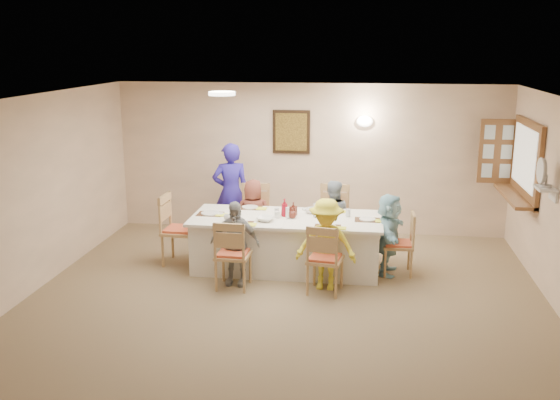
# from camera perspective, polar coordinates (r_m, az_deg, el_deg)

# --- Properties ---
(ground) EXTENTS (7.00, 7.00, 0.00)m
(ground) POSITION_cam_1_polar(r_m,az_deg,el_deg) (7.49, 0.03, -10.47)
(ground) COLOR #826D50
(room_walls) EXTENTS (7.00, 7.00, 7.00)m
(room_walls) POSITION_cam_1_polar(r_m,az_deg,el_deg) (7.00, 0.03, 0.88)
(room_walls) COLOR #C8AB91
(room_walls) RESTS_ON ground
(wall_picture) EXTENTS (0.62, 0.05, 0.72)m
(wall_picture) POSITION_cam_1_polar(r_m,az_deg,el_deg) (10.39, 1.04, 6.25)
(wall_picture) COLOR black
(wall_picture) RESTS_ON room_walls
(wall_sconce) EXTENTS (0.26, 0.09, 0.18)m
(wall_sconce) POSITION_cam_1_polar(r_m,az_deg,el_deg) (10.26, 7.75, 7.15)
(wall_sconce) COLOR white
(wall_sconce) RESTS_ON room_walls
(ceiling_light) EXTENTS (0.36, 0.36, 0.05)m
(ceiling_light) POSITION_cam_1_polar(r_m,az_deg,el_deg) (8.50, -5.33, 9.67)
(ceiling_light) COLOR white
(ceiling_light) RESTS_ON room_walls
(serving_hatch) EXTENTS (0.06, 1.50, 1.15)m
(serving_hatch) POSITION_cam_1_polar(r_m,az_deg,el_deg) (9.56, 21.60, 3.37)
(serving_hatch) COLOR brown
(serving_hatch) RESTS_ON room_walls
(hatch_sill) EXTENTS (0.30, 1.50, 0.05)m
(hatch_sill) POSITION_cam_1_polar(r_m,az_deg,el_deg) (9.64, 20.63, 0.34)
(hatch_sill) COLOR brown
(hatch_sill) RESTS_ON room_walls
(shutter_door) EXTENTS (0.55, 0.04, 1.00)m
(shutter_door) POSITION_cam_1_polar(r_m,az_deg,el_deg) (10.24, 19.23, 4.22)
(shutter_door) COLOR brown
(shutter_door) RESTS_ON room_walls
(fan_shelf) EXTENTS (0.22, 0.36, 0.03)m
(fan_shelf) POSITION_cam_1_polar(r_m,az_deg,el_deg) (8.28, 23.11, 0.99)
(fan_shelf) COLOR white
(fan_shelf) RESTS_ON room_walls
(desk_fan) EXTENTS (0.30, 0.30, 0.28)m
(desk_fan) POSITION_cam_1_polar(r_m,az_deg,el_deg) (8.24, 23.00, 2.01)
(desk_fan) COLOR #A5A5A8
(desk_fan) RESTS_ON fan_shelf
(dining_table) EXTENTS (2.67, 1.13, 0.76)m
(dining_table) POSITION_cam_1_polar(r_m,az_deg,el_deg) (8.84, 0.61, -3.94)
(dining_table) COLOR white
(dining_table) RESTS_ON ground
(chair_back_left) EXTENTS (0.53, 0.53, 1.01)m
(chair_back_left) POSITION_cam_1_polar(r_m,az_deg,el_deg) (9.65, -2.31, -1.61)
(chair_back_left) COLOR tan
(chair_back_left) RESTS_ON ground
(chair_back_right) EXTENTS (0.53, 0.53, 1.04)m
(chair_back_right) POSITION_cam_1_polar(r_m,az_deg,el_deg) (9.51, 4.82, -1.81)
(chair_back_right) COLOR tan
(chair_back_right) RESTS_ON ground
(chair_front_left) EXTENTS (0.46, 0.46, 0.94)m
(chair_front_left) POSITION_cam_1_polar(r_m,az_deg,el_deg) (8.16, -4.31, -4.87)
(chair_front_left) COLOR tan
(chair_front_left) RESTS_ON ground
(chair_front_right) EXTENTS (0.51, 0.51, 0.93)m
(chair_front_right) POSITION_cam_1_polar(r_m,az_deg,el_deg) (8.00, 4.15, -5.29)
(chair_front_right) COLOR tan
(chair_front_right) RESTS_ON ground
(chair_left_end) EXTENTS (0.51, 0.51, 1.03)m
(chair_left_end) POSITION_cam_1_polar(r_m,az_deg,el_deg) (9.12, -9.10, -2.67)
(chair_left_end) COLOR tan
(chair_left_end) RESTS_ON ground
(chair_right_end) EXTENTS (0.44, 0.44, 0.88)m
(chair_right_end) POSITION_cam_1_polar(r_m,az_deg,el_deg) (8.77, 10.73, -3.92)
(chair_right_end) COLOR tan
(chair_right_end) RESTS_ON ground
(diner_back_left) EXTENTS (0.70, 0.58, 1.13)m
(diner_back_left) POSITION_cam_1_polar(r_m,az_deg,el_deg) (9.52, -2.45, -1.46)
(diner_back_left) COLOR brown
(diner_back_left) RESTS_ON ground
(diner_back_right) EXTENTS (0.61, 0.49, 1.15)m
(diner_back_right) POSITION_cam_1_polar(r_m,az_deg,el_deg) (9.38, 4.79, -1.67)
(diner_back_right) COLOR #8B99AC
(diner_back_right) RESTS_ON ground
(diner_front_left) EXTENTS (0.70, 0.35, 1.14)m
(diner_front_left) POSITION_cam_1_polar(r_m,az_deg,el_deg) (8.24, -4.15, -3.95)
(diner_front_left) COLOR gray
(diner_front_left) RESTS_ON ground
(diner_front_right) EXTENTS (0.82, 0.52, 1.21)m
(diner_front_right) POSITION_cam_1_polar(r_m,az_deg,el_deg) (8.07, 4.23, -4.07)
(diner_front_right) COLOR yellow
(diner_front_right) RESTS_ON ground
(diner_right_end) EXTENTS (1.13, 0.58, 1.14)m
(diner_right_end) POSITION_cam_1_polar(r_m,az_deg,el_deg) (8.72, 9.91, -3.09)
(diner_right_end) COLOR #A0D9E9
(diner_right_end) RESTS_ON ground
(caregiver) EXTENTS (0.82, 0.74, 1.61)m
(caregiver) POSITION_cam_1_polar(r_m,az_deg,el_deg) (9.99, -4.52, 0.67)
(caregiver) COLOR #2E22A4
(caregiver) RESTS_ON ground
(placemat_fl) EXTENTS (0.37, 0.28, 0.01)m
(placemat_fl) POSITION_cam_1_polar(r_m,az_deg,el_deg) (8.43, -3.80, -2.15)
(placemat_fl) COLOR #472B19
(placemat_fl) RESTS_ON dining_table
(plate_fl) EXTENTS (0.25, 0.25, 0.02)m
(plate_fl) POSITION_cam_1_polar(r_m,az_deg,el_deg) (8.42, -3.81, -2.09)
(plate_fl) COLOR white
(plate_fl) RESTS_ON dining_table
(napkin_fl) EXTENTS (0.14, 0.14, 0.01)m
(napkin_fl) POSITION_cam_1_polar(r_m,az_deg,el_deg) (8.34, -2.66, -2.25)
(napkin_fl) COLOR #EFF333
(napkin_fl) RESTS_ON dining_table
(placemat_fr) EXTENTS (0.35, 0.26, 0.01)m
(placemat_fr) POSITION_cam_1_polar(r_m,az_deg,el_deg) (8.27, 4.37, -2.47)
(placemat_fr) COLOR #472B19
(placemat_fr) RESTS_ON dining_table
(plate_fr) EXTENTS (0.23, 0.23, 0.01)m
(plate_fr) POSITION_cam_1_polar(r_m,az_deg,el_deg) (8.27, 4.37, -2.41)
(plate_fr) COLOR white
(plate_fr) RESTS_ON dining_table
(napkin_fr) EXTENTS (0.14, 0.14, 0.01)m
(napkin_fr) POSITION_cam_1_polar(r_m,az_deg,el_deg) (8.22, 5.60, -2.57)
(napkin_fr) COLOR #EFF333
(napkin_fr) RESTS_ON dining_table
(placemat_bl) EXTENTS (0.34, 0.25, 0.01)m
(placemat_bl) POSITION_cam_1_polar(r_m,az_deg,el_deg) (9.22, -2.75, -0.71)
(placemat_bl) COLOR #472B19
(placemat_bl) RESTS_ON dining_table
(plate_bl) EXTENTS (0.24, 0.24, 0.01)m
(plate_bl) POSITION_cam_1_polar(r_m,az_deg,el_deg) (9.22, -2.75, -0.65)
(plate_bl) COLOR white
(plate_bl) RESTS_ON dining_table
(napkin_bl) EXTENTS (0.15, 0.15, 0.01)m
(napkin_bl) POSITION_cam_1_polar(r_m,az_deg,el_deg) (9.14, -1.70, -0.79)
(napkin_bl) COLOR #EFF333
(napkin_bl) RESTS_ON dining_table
(placemat_br) EXTENTS (0.34, 0.25, 0.01)m
(placemat_br) POSITION_cam_1_polar(r_m,az_deg,el_deg) (9.08, 4.71, -0.98)
(placemat_br) COLOR #472B19
(placemat_br) RESTS_ON dining_table
(plate_br) EXTENTS (0.24, 0.24, 0.02)m
(plate_br) POSITION_cam_1_polar(r_m,az_deg,el_deg) (9.08, 4.71, -0.92)
(plate_br) COLOR white
(plate_br) RESTS_ON dining_table
(napkin_br) EXTENTS (0.13, 0.13, 0.01)m
(napkin_br) POSITION_cam_1_polar(r_m,az_deg,el_deg) (9.02, 5.84, -1.05)
(napkin_br) COLOR #EFF333
(napkin_br) RESTS_ON dining_table
(placemat_le) EXTENTS (0.36, 0.27, 0.01)m
(placemat_le) POSITION_cam_1_polar(r_m,az_deg,el_deg) (8.93, -6.40, -1.27)
(placemat_le) COLOR #472B19
(placemat_le) RESTS_ON dining_table
(plate_le) EXTENTS (0.26, 0.26, 0.02)m
(plate_le) POSITION_cam_1_polar(r_m,az_deg,el_deg) (8.93, -6.40, -1.21)
(plate_le) COLOR white
(plate_le) RESTS_ON dining_table
(napkin_le) EXTENTS (0.15, 0.15, 0.01)m
(napkin_le) POSITION_cam_1_polar(r_m,az_deg,el_deg) (8.84, -5.35, -1.36)
(napkin_le) COLOR #EFF333
(napkin_le) RESTS_ON dining_table
(placemat_re) EXTENTS (0.34, 0.25, 0.01)m
(placemat_re) POSITION_cam_1_polar(r_m,az_deg,el_deg) (8.66, 7.98, -1.81)
(placemat_re) COLOR #472B19
(placemat_re) RESTS_ON dining_table
(plate_re) EXTENTS (0.22, 0.22, 0.01)m
(plate_re) POSITION_cam_1_polar(r_m,az_deg,el_deg) (8.66, 7.99, -1.74)
(plate_re) COLOR white
(plate_re) RESTS_ON dining_table
(napkin_re) EXTENTS (0.14, 0.14, 0.01)m
(napkin_re) POSITION_cam_1_polar(r_m,az_deg,el_deg) (8.62, 9.18, -1.89)
(napkin_re) COLOR #EFF333
(napkin_re) RESTS_ON dining_table
(teacup_a) EXTENTS (0.16, 0.16, 0.09)m
(teacup_a) POSITION_cam_1_polar(r_m,az_deg,el_deg) (8.57, -4.81, -1.63)
(teacup_a) COLOR white
(teacup_a) RESTS_ON dining_table
(teacup_b) EXTENTS (0.08, 0.08, 0.07)m
(teacup_b) POSITION_cam_1_polar(r_m,az_deg,el_deg) (9.20, 3.28, -0.54)
(teacup_b) COLOR white
(teacup_b) RESTS_ON dining_table
(bowl_a) EXTENTS (0.33, 0.33, 0.06)m
(bowl_a) POSITION_cam_1_polar(r_m,az_deg,el_deg) (8.53, -1.34, -1.74)
(bowl_a) COLOR white
(bowl_a) RESTS_ON dining_table
(bowl_b) EXTENTS (0.24, 0.24, 0.07)m
(bowl_b) POSITION_cam_1_polar(r_m,az_deg,el_deg) (8.94, 2.98, -0.98)
(bowl_b) COLOR white
(bowl_b) RESTS_ON dining_table
(condiment_ketchup) EXTENTS (0.15, 0.15, 0.25)m
(condiment_ketchup) POSITION_cam_1_polar(r_m,az_deg,el_deg) (8.74, 0.42, -0.69)
(condiment_ketchup) COLOR maroon
(condiment_ketchup) RESTS_ON dining_table
(condiment_brown) EXTENTS (0.14, 0.14, 0.19)m
(condiment_brown) POSITION_cam_1_polar(r_m,az_deg,el_deg) (8.78, 1.23, -0.82)
(condiment_brown) COLOR #5C2318
(condiment_brown) RESTS_ON dining_table
(condiment_malt) EXTENTS (0.14, 0.14, 0.14)m
(condiment_malt) POSITION_cam_1_polar(r_m,az_deg,el_deg) (8.66, 1.14, -1.20)
(condiment_malt) COLOR #5C2318
(condiment_malt) RESTS_ON dining_table
(drinking_glass) EXTENTS (0.07, 0.07, 0.10)m
(drinking_glass) POSITION_cam_1_polar(r_m,az_deg,el_deg) (8.78, -0.31, -1.09)
(drinking_glass) COLOR silver
(drinking_glass) RESTS_ON dining_table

